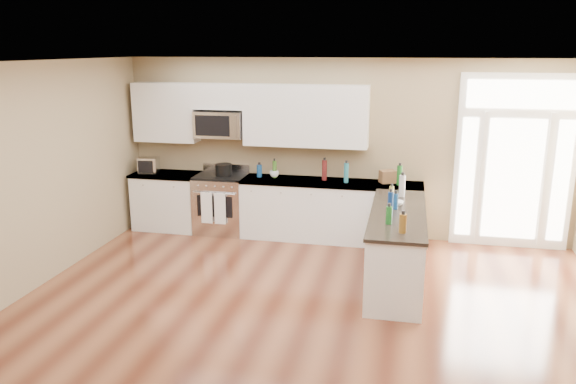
{
  "coord_description": "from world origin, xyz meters",
  "views": [
    {
      "loc": [
        1.0,
        -4.7,
        2.95
      ],
      "look_at": [
        -0.45,
        2.0,
        1.18
      ],
      "focal_mm": 35.0,
      "sensor_mm": 36.0,
      "label": 1
    }
  ],
  "objects_px": {
    "kitchen_range": "(222,203)",
    "peninsula_cabinet": "(396,249)",
    "stockpot": "(224,169)",
    "toaster_oven": "(149,165)"
  },
  "relations": [
    {
      "from": "stockpot",
      "to": "toaster_oven",
      "type": "bearing_deg",
      "value": -177.99
    },
    {
      "from": "toaster_oven",
      "to": "kitchen_range",
      "type": "bearing_deg",
      "value": -5.59
    },
    {
      "from": "stockpot",
      "to": "peninsula_cabinet",
      "type": "bearing_deg",
      "value": -27.34
    },
    {
      "from": "kitchen_range",
      "to": "toaster_oven",
      "type": "bearing_deg",
      "value": -177.88
    },
    {
      "from": "peninsula_cabinet",
      "to": "kitchen_range",
      "type": "xyz_separation_m",
      "value": [
        -2.85,
        1.45,
        0.04
      ]
    },
    {
      "from": "peninsula_cabinet",
      "to": "toaster_oven",
      "type": "xyz_separation_m",
      "value": [
        -4.07,
        1.4,
        0.64
      ]
    },
    {
      "from": "kitchen_range",
      "to": "peninsula_cabinet",
      "type": "bearing_deg",
      "value": -26.91
    },
    {
      "from": "toaster_oven",
      "to": "stockpot",
      "type": "bearing_deg",
      "value": -5.7
    },
    {
      "from": "stockpot",
      "to": "toaster_oven",
      "type": "height_order",
      "value": "toaster_oven"
    },
    {
      "from": "peninsula_cabinet",
      "to": "toaster_oven",
      "type": "bearing_deg",
      "value": 160.99
    }
  ]
}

